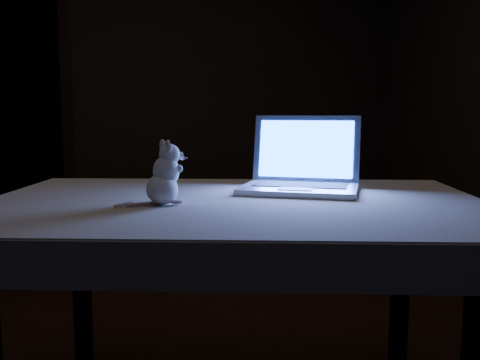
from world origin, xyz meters
name	(u,v)px	position (x,y,z in m)	size (l,w,h in m)	color
back_wall	(143,89)	(0.00, 2.50, 1.30)	(4.50, 0.04, 2.60)	black
doorway	(1,118)	(-1.10, 2.50, 1.06)	(1.06, 0.36, 2.13)	black
table	(234,322)	(-0.02, -0.39, 0.41)	(1.53, 0.98, 0.82)	black
tablecloth	(206,219)	(-0.11, -0.40, 0.77)	(1.64, 1.10, 0.12)	beige
laptop	(300,153)	(0.26, -0.29, 0.97)	(0.41, 0.36, 0.28)	#BBBAC0
plush_mouse	(162,173)	(-0.25, -0.41, 0.93)	(0.15, 0.15, 0.20)	white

